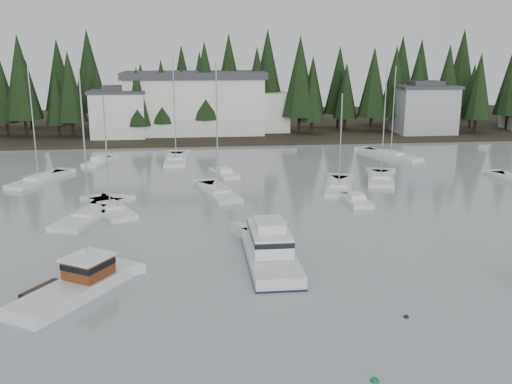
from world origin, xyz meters
The scene contains 20 objects.
far_shore_land centered at (0.00, 97.00, 0.00)m, with size 240.00×54.00×1.00m, color black.
conifer_treeline centered at (0.00, 86.00, 0.00)m, with size 200.00×22.00×20.00m, color black, non-canonical shape.
house_west centered at (-18.00, 79.00, 4.65)m, with size 9.54×7.42×8.75m.
house_east_a centered at (36.00, 78.00, 4.90)m, with size 10.60×8.48×9.25m.
harbor_inn centered at (-2.96, 82.34, 5.78)m, with size 29.50×11.50×10.90m.
lobster_boat_brown centered at (-13.36, 14.44, 0.49)m, with size 7.15×8.97×4.33m.
cabin_cruiser_center centered at (0.13, 19.06, 0.72)m, with size 3.49×11.19×4.80m.
sailboat_1 centered at (10.96, 40.57, 0.05)m, with size 5.24×9.76×11.27m.
sailboat_2 centered at (-2.85, 39.51, 0.09)m, with size 4.98×9.60×14.87m.
sailboat_4 centered at (-23.99, 47.89, 0.08)m, with size 5.92×9.69×14.02m.
sailboat_5 centered at (-7.90, 58.71, 0.08)m, with size 3.18×9.76×14.87m.
sailboat_7 centered at (23.42, 58.81, 0.07)m, with size 6.75×10.97×13.56m.
sailboat_8 centered at (-15.42, 32.40, 0.07)m, with size 5.91×10.90×14.41m.
sailboat_10 centered at (17.01, 43.94, 0.08)m, with size 5.26×8.71×13.86m.
sailboat_12 centered at (-13.71, 34.06, 0.06)m, with size 6.20×8.96×11.79m.
runabout_1 centered at (11.21, 34.36, 0.13)m, with size 2.40×5.29×1.42m.
runabout_3 centered at (-18.44, 58.14, 0.13)m, with size 4.12×6.59×1.42m.
runabout_4 centered at (-1.66, 48.74, 0.13)m, with size 3.75×5.88×1.42m.
mooring_buoy_green centered at (3.06, 2.67, 0.00)m, with size 0.44×0.44×0.44m, color #145933.
mooring_buoy_dark centered at (7.03, 8.99, 0.00)m, with size 0.34×0.34×0.34m, color black.
Camera 1 is at (-5.35, -21.03, 15.78)m, focal length 40.00 mm.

